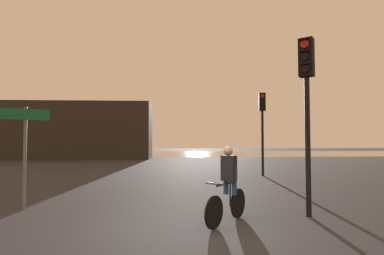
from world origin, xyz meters
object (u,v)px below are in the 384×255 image
distant_building (69,131)px  direction_sign_post (25,142)px  traffic_light_far_right (262,118)px  cyclist (228,184)px  traffic_light_near_right (307,91)px

distant_building → direction_sign_post: bearing=-73.0°
distant_building → traffic_light_far_right: bearing=-45.0°
distant_building → traffic_light_far_right: 20.77m
distant_building → cyclist: distant_building is taller
distant_building → traffic_light_far_right: (14.68, -14.70, 0.19)m
direction_sign_post → cyclist: direction_sign_post is taller
cyclist → traffic_light_near_right: bearing=-130.6°
traffic_light_far_right → direction_sign_post: 10.66m
cyclist → distant_building: bearing=-25.5°
traffic_light_far_right → cyclist: traffic_light_far_right is taller
distant_building → traffic_light_near_right: (13.46, -22.56, 0.21)m
distant_building → cyclist: size_ratio=9.70×
distant_building → cyclist: 25.76m
traffic_light_near_right → traffic_light_far_right: 7.96m
traffic_light_far_right → cyclist: size_ratio=2.54×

